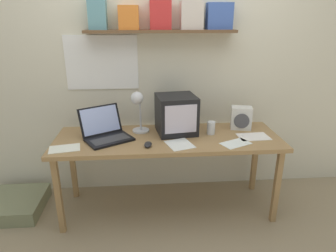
{
  "coord_description": "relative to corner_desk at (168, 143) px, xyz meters",
  "views": [
    {
      "loc": [
        -0.19,
        -2.34,
        1.66
      ],
      "look_at": [
        0.0,
        0.0,
        0.8
      ],
      "focal_mm": 32.0,
      "sensor_mm": 36.0,
      "label": 1
    }
  ],
  "objects": [
    {
      "name": "ground_plane",
      "position": [
        0.0,
        0.0,
        -0.65
      ],
      "size": [
        12.0,
        12.0,
        0.0
      ],
      "primitive_type": "plane",
      "color": "#9A8768"
    },
    {
      "name": "desk_lamp",
      "position": [
        -0.25,
        0.11,
        0.31
      ],
      "size": [
        0.15,
        0.19,
        0.37
      ],
      "rotation": [
        0.0,
        0.0,
        -0.35
      ],
      "color": "silver",
      "rests_on": "corner_desk"
    },
    {
      "name": "corner_desk",
      "position": [
        0.0,
        0.0,
        0.0
      ],
      "size": [
        1.9,
        0.65,
        0.7
      ],
      "color": "#9E774A",
      "rests_on": "ground_plane"
    },
    {
      "name": "crt_monitor",
      "position": [
        0.08,
        0.11,
        0.22
      ],
      "size": [
        0.37,
        0.36,
        0.33
      ],
      "rotation": [
        0.0,
        0.0,
        0.13
      ],
      "color": "black",
      "rests_on": "corner_desk"
    },
    {
      "name": "loose_paper_near_laptop",
      "position": [
        0.72,
        -0.05,
        0.06
      ],
      "size": [
        0.27,
        0.19,
        0.0
      ],
      "rotation": [
        0.0,
        0.0,
        0.06
      ],
      "color": "white",
      "rests_on": "corner_desk"
    },
    {
      "name": "floor_cushion",
      "position": [
        -1.4,
        0.07,
        -0.58
      ],
      "size": [
        0.51,
        0.51,
        0.13
      ],
      "color": "gray",
      "rests_on": "ground_plane"
    },
    {
      "name": "open_notebook",
      "position": [
        0.08,
        -0.17,
        0.06
      ],
      "size": [
        0.25,
        0.26,
        0.0
      ],
      "rotation": [
        0.0,
        0.0,
        0.31
      ],
      "color": "silver",
      "rests_on": "corner_desk"
    },
    {
      "name": "printed_handout",
      "position": [
        -0.82,
        -0.18,
        0.06
      ],
      "size": [
        0.26,
        0.2,
        0.0
      ],
      "rotation": [
        0.0,
        0.0,
        0.2
      ],
      "color": "white",
      "rests_on": "corner_desk"
    },
    {
      "name": "juice_glass",
      "position": [
        0.38,
        0.04,
        0.11
      ],
      "size": [
        0.07,
        0.07,
        0.11
      ],
      "color": "white",
      "rests_on": "corner_desk"
    },
    {
      "name": "laptop",
      "position": [
        -0.52,
        0.02,
        0.12
      ],
      "size": [
        0.48,
        0.47,
        0.25
      ],
      "rotation": [
        0.0,
        0.0,
        0.53
      ],
      "color": "black",
      "rests_on": "corner_desk"
    },
    {
      "name": "computer_mouse",
      "position": [
        -0.17,
        -0.18,
        0.07
      ],
      "size": [
        0.07,
        0.11,
        0.03
      ],
      "rotation": [
        0.0,
        0.0,
        -0.15
      ],
      "color": "#232326",
      "rests_on": "corner_desk"
    },
    {
      "name": "loose_paper_near_monitor",
      "position": [
        0.53,
        -0.18,
        0.06
      ],
      "size": [
        0.27,
        0.23,
        0.0
      ],
      "rotation": [
        0.0,
        0.0,
        0.44
      ],
      "color": "white",
      "rests_on": "corner_desk"
    },
    {
      "name": "space_heater",
      "position": [
        0.67,
        0.16,
        0.16
      ],
      "size": [
        0.2,
        0.15,
        0.2
      ],
      "rotation": [
        0.0,
        0.0,
        -0.22
      ],
      "color": "silver",
      "rests_on": "corner_desk"
    },
    {
      "name": "back_wall",
      "position": [
        -0.0,
        0.45,
        0.66
      ],
      "size": [
        5.6,
        0.24,
        2.6
      ],
      "color": "beige",
      "rests_on": "ground_plane"
    }
  ]
}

